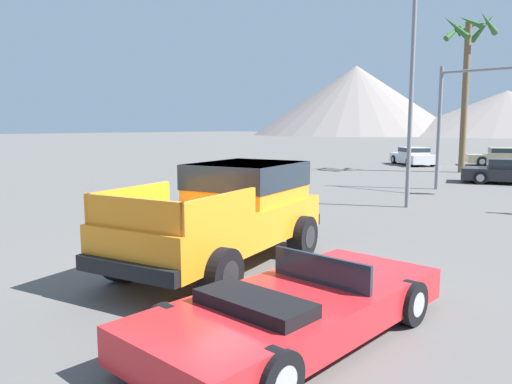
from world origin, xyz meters
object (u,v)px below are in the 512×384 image
parked_car_white (413,156)px  palm_tree_tall (467,56)px  parked_car_tan (504,157)px  traffic_light_crosswalk (482,102)px  street_lamp_post (413,62)px  orange_pickup_truck (230,209)px  parked_car_dark (511,171)px  red_convertible_car (296,309)px

parked_car_white → palm_tree_tall: (4.50, -3.32, 6.01)m
parked_car_tan → traffic_light_crosswalk: bearing=166.5°
traffic_light_crosswalk → street_lamp_post: (-0.46, -5.36, 1.10)m
orange_pickup_truck → parked_car_white: size_ratio=1.32×
street_lamp_post → palm_tree_tall: (-3.31, 13.92, 1.87)m
orange_pickup_truck → parked_car_dark: orange_pickup_truck is taller
parked_car_tan → palm_tree_tall: palm_tree_tall is taller
parked_car_white → palm_tree_tall: palm_tree_tall is taller
parked_car_dark → street_lamp_post: size_ratio=0.59×
red_convertible_car → parked_car_dark: (-3.12, 20.44, 0.20)m
parked_car_tan → traffic_light_crosswalk: 15.90m
parked_car_dark → traffic_light_crosswalk: size_ratio=0.92×
parked_car_white → orange_pickup_truck: bearing=-121.6°
parked_car_white → street_lamp_post: 19.37m
parked_car_tan → parked_car_dark: size_ratio=1.03×
palm_tree_tall → parked_car_dark: bearing=-47.9°
traffic_light_crosswalk → parked_car_tan: bearing=102.5°
parked_car_dark → traffic_light_crosswalk: traffic_light_crosswalk is taller
orange_pickup_truck → street_lamp_post: bearing=80.3°
parked_car_white → palm_tree_tall: bearing=-85.6°
traffic_light_crosswalk → palm_tree_tall: 9.81m
orange_pickup_truck → parked_car_tan: 29.61m
orange_pickup_truck → traffic_light_crosswalk: traffic_light_crosswalk is taller
traffic_light_crosswalk → street_lamp_post: bearing=-94.9°
parked_car_dark → parked_car_white: bearing=-152.7°
red_convertible_car → traffic_light_crosswalk: 16.74m
parked_car_tan → parked_car_white: same height
parked_car_white → red_convertible_car: bearing=-117.0°
parked_car_white → street_lamp_post: bearing=-114.9°
palm_tree_tall → traffic_light_crosswalk: bearing=-66.2°
parked_car_tan → palm_tree_tall: size_ratio=0.54×
traffic_light_crosswalk → palm_tree_tall: (-3.77, 8.56, 2.98)m
red_convertible_car → palm_tree_tall: 26.37m
parked_car_white → parked_car_dark: parked_car_white is taller
traffic_light_crosswalk → street_lamp_post: 5.49m
traffic_light_crosswalk → street_lamp_post: street_lamp_post is taller
street_lamp_post → palm_tree_tall: palm_tree_tall is taller
red_convertible_car → traffic_light_crosswalk: bearing=101.7°
orange_pickup_truck → parked_car_white: (-8.31, 26.04, -0.48)m
parked_car_tan → palm_tree_tall: bearing=150.6°
street_lamp_post → parked_car_dark: bearing=87.0°
palm_tree_tall → orange_pickup_truck: bearing=-80.5°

